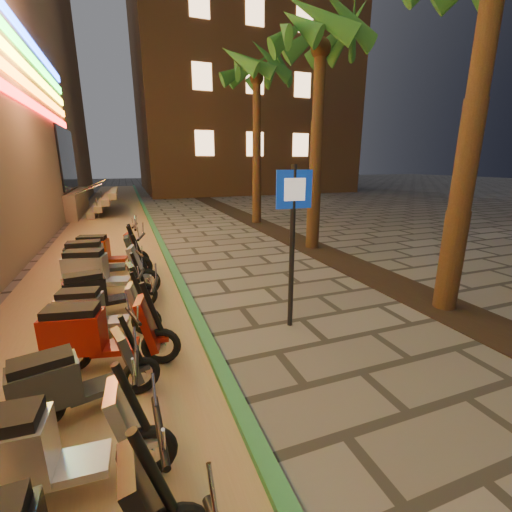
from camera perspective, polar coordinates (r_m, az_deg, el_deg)
name	(u,v)px	position (r m, az deg, el deg)	size (l,w,h in m)	color
ground	(345,435)	(4.00, 14.62, -26.89)	(120.00, 120.00, 0.00)	#474442
parking_strip	(107,243)	(12.65, -23.60, 1.99)	(3.40, 60.00, 0.01)	#8C7251
green_curb	(158,238)	(12.65, -15.95, 2.91)	(0.18, 60.00, 0.10)	#296D3F
planting_strip	(349,264)	(9.52, 15.25, -1.31)	(1.20, 40.00, 0.02)	black
apartment_block	(235,53)	(37.33, -3.53, 30.68)	(18.00, 16.06, 25.00)	brown
palm_c	(321,47)	(11.24, 10.75, 31.00)	(2.97, 3.02, 6.91)	#472D19
palm_d	(257,78)	(15.69, 0.13, 27.50)	(2.97, 3.02, 7.16)	#472D19
pedestrian_sign	(293,226)	(5.38, 6.16, 5.06)	(0.58, 0.11, 2.63)	black
scooter_4	(39,451)	(3.47, -32.41, -25.77)	(1.65, 0.58, 1.16)	black
scooter_5	(71,380)	(4.27, -28.45, -17.76)	(1.49, 0.73, 1.05)	black
scooter_6	(96,334)	(4.98, -25.13, -11.69)	(1.69, 0.76, 1.19)	black
scooter_7	(97,311)	(5.82, -25.00, -8.32)	(1.51, 0.67, 1.06)	black
scooter_8	(100,291)	(6.59, -24.53, -5.40)	(1.57, 0.67, 1.10)	black
scooter_9	(101,271)	(7.52, -24.46, -2.25)	(1.83, 0.86, 1.29)	black
scooter_10	(99,259)	(8.46, -24.71, -0.45)	(1.81, 0.63, 1.28)	black
scooter_11	(104,251)	(9.28, -23.95, 0.73)	(1.70, 0.78, 1.20)	black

